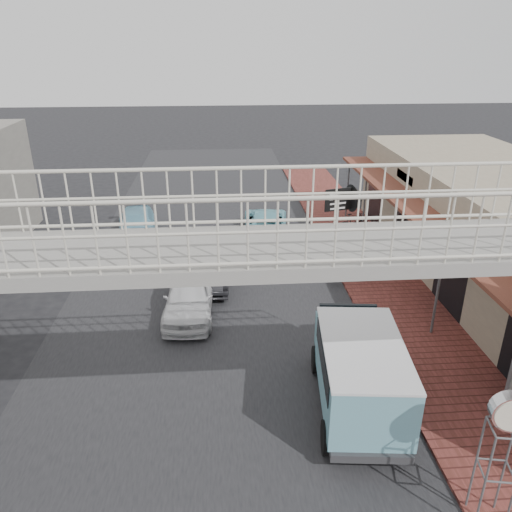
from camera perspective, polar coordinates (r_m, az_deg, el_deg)
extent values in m
plane|color=black|center=(14.48, -5.57, -12.21)|extent=(120.00, 120.00, 0.00)
cube|color=black|center=(14.48, -5.57, -12.20)|extent=(10.00, 60.00, 0.01)
cube|color=brown|center=(18.01, 15.77, -5.17)|extent=(3.00, 40.00, 0.10)
cube|color=brown|center=(18.20, 19.30, 4.49)|extent=(1.80, 18.00, 0.12)
cube|color=silver|center=(21.32, 16.75, 8.62)|extent=(0.08, 2.60, 0.90)
cube|color=#B21914|center=(15.70, 24.77, 2.22)|extent=(0.08, 2.20, 0.80)
cube|color=gray|center=(8.45, -7.25, 0.25)|extent=(14.00, 2.00, 0.24)
cube|color=beige|center=(9.11, -7.23, 6.49)|extent=(14.00, 0.08, 1.10)
cube|color=beige|center=(7.32, -7.81, 2.14)|extent=(14.00, 0.08, 1.10)
imported|color=silver|center=(16.66, -7.60, -4.48)|extent=(1.76, 3.99, 1.33)
imported|color=black|center=(18.97, -5.45, -0.48)|extent=(1.77, 4.58, 1.49)
imported|color=#75BFCB|center=(23.21, 1.10, 3.82)|extent=(2.36, 4.48, 1.20)
imported|color=#6DA6BD|center=(23.46, -13.42, 3.42)|extent=(2.23, 4.44, 1.24)
cylinder|color=black|center=(14.04, 6.99, -11.67)|extent=(0.34, 0.78, 0.76)
cylinder|color=black|center=(14.30, 13.85, -11.54)|extent=(0.34, 0.78, 0.76)
cylinder|color=black|center=(11.80, 8.22, -19.84)|extent=(0.34, 0.78, 0.76)
cylinder|color=black|center=(12.10, 16.64, -19.42)|extent=(0.34, 0.78, 0.76)
cube|color=#6AA7B9|center=(12.21, 11.94, -12.97)|extent=(2.19, 3.63, 1.46)
cube|color=#6AA7B9|center=(13.97, 10.53, -8.94)|extent=(1.84, 1.15, 0.97)
cube|color=black|center=(11.98, 12.10, -11.44)|extent=(2.17, 2.99, 0.54)
cube|color=silver|center=(11.78, 12.25, -10.01)|extent=(2.21, 3.63, 0.06)
imported|color=black|center=(18.84, 10.87, -1.49)|extent=(1.90, 0.68, 0.99)
imported|color=black|center=(23.63, 11.09, 3.70)|extent=(1.70, 0.90, 0.98)
cylinder|color=#59595B|center=(10.85, 23.82, -20.80)|extent=(0.04, 0.04, 2.19)
cylinder|color=#59595B|center=(11.02, 26.56, -20.59)|extent=(0.04, 0.04, 2.19)
cylinder|color=#59595B|center=(10.51, 24.64, -22.74)|extent=(0.04, 0.04, 2.19)
cylinder|color=silver|center=(9.84, 27.16, -15.52)|extent=(0.74, 0.38, 0.71)
cylinder|color=beige|center=(9.93, 26.91, -15.06)|extent=(0.62, 0.14, 0.62)
cylinder|color=#59595B|center=(20.48, 9.22, 3.60)|extent=(0.10, 0.10, 2.91)
cube|color=black|center=(20.13, 9.46, 6.39)|extent=(1.18, 0.37, 0.90)
cone|color=black|center=(20.54, 11.56, 6.58)|extent=(0.87, 1.22, 1.10)
cube|color=white|center=(20.09, 9.37, 6.21)|extent=(0.78, 0.22, 0.60)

